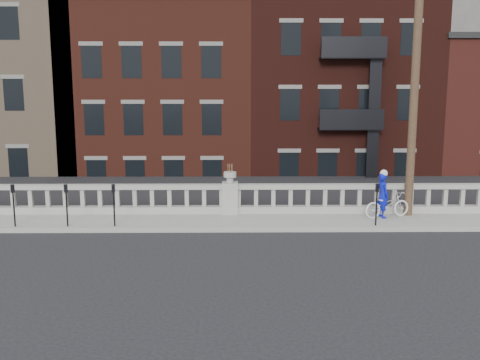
{
  "coord_description": "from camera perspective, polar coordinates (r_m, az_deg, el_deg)",
  "views": [
    {
      "loc": [
        0.15,
        -14.49,
        4.46
      ],
      "look_at": [
        0.34,
        3.2,
        1.46
      ],
      "focal_mm": 40.0,
      "sensor_mm": 36.0,
      "label": 1
    }
  ],
  "objects": [
    {
      "name": "sidewalk",
      "position": [
        18.03,
        -1.08,
        -4.46
      ],
      "size": [
        32.0,
        2.2,
        0.15
      ],
      "primitive_type": "cube",
      "color": "gray",
      "rests_on": "ground"
    },
    {
      "name": "ground",
      "position": [
        15.16,
        -1.17,
        -7.49
      ],
      "size": [
        120.0,
        120.0,
        0.0
      ],
      "primitive_type": "plane",
      "color": "black",
      "rests_on": "ground"
    },
    {
      "name": "parking_meter_a",
      "position": [
        18.38,
        -23.02,
        -2.02
      ],
      "size": [
        0.1,
        0.09,
        1.36
      ],
      "color": "black",
      "rests_on": "sidewalk"
    },
    {
      "name": "parking_meter_c",
      "position": [
        17.42,
        -13.32,
        -2.12
      ],
      "size": [
        0.1,
        0.09,
        1.36
      ],
      "color": "black",
      "rests_on": "sidewalk"
    },
    {
      "name": "parking_meter_b",
      "position": [
        17.81,
        -18.03,
        -2.08
      ],
      "size": [
        0.1,
        0.09,
        1.36
      ],
      "color": "black",
      "rests_on": "sidewalk"
    },
    {
      "name": "planter_pedestal",
      "position": [
        18.79,
        -1.07,
        -1.52
      ],
      "size": [
        0.55,
        0.55,
        1.76
      ],
      "color": "gray",
      "rests_on": "sidewalk"
    },
    {
      "name": "balustrade",
      "position": [
        18.83,
        -1.06,
        -2.09
      ],
      "size": [
        28.0,
        0.34,
        1.03
      ],
      "color": "gray",
      "rests_on": "sidewalk"
    },
    {
      "name": "parking_meter_d",
      "position": [
        17.59,
        14.38,
        -2.04
      ],
      "size": [
        0.1,
        0.09,
        1.36
      ],
      "color": "black",
      "rests_on": "sidewalk"
    },
    {
      "name": "bicycle",
      "position": [
        18.88,
        15.42,
        -2.55
      ],
      "size": [
        1.79,
        1.09,
        0.89
      ],
      "primitive_type": "imported",
      "rotation": [
        0.0,
        0.0,
        1.89
      ],
      "color": "silver",
      "rests_on": "sidewalk"
    },
    {
      "name": "lower_level",
      "position": [
        37.58,
        0.01,
        6.83
      ],
      "size": [
        80.0,
        44.0,
        20.8
      ],
      "color": "#605E59",
      "rests_on": "ground"
    },
    {
      "name": "cyclist",
      "position": [
        18.77,
        14.99,
        -1.58
      ],
      "size": [
        0.49,
        0.63,
        1.54
      ],
      "primitive_type": "imported",
      "rotation": [
        0.0,
        0.0,
        1.8
      ],
      "color": "#0B14B3",
      "rests_on": "sidewalk"
    },
    {
      "name": "utility_pole",
      "position": [
        19.09,
        18.24,
        11.48
      ],
      "size": [
        1.6,
        0.28,
        10.0
      ],
      "color": "#422D1E",
      "rests_on": "sidewalk"
    }
  ]
}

